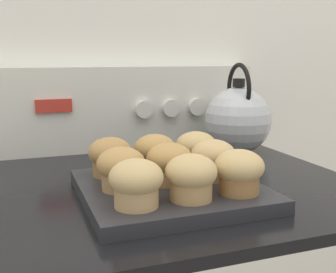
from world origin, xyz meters
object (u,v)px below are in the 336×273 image
object	(u,v)px
muffin_r1_c0	(121,168)
muffin_r0_c1	(191,177)
muffin_pan	(169,190)
tea_kettle	(237,119)
muffin_r1_c2	(213,159)
muffin_r1_c1	(170,163)
muffin_r0_c2	(239,171)
muffin_r0_c0	(136,183)
muffin_r2_c0	(110,156)
muffin_r2_c1	(155,152)
muffin_r2_c2	(196,149)

from	to	relation	value
muffin_r1_c0	muffin_r0_c1	bearing A→B (deg)	-43.99
muffin_pan	tea_kettle	distance (m)	0.37
muffin_r1_c2	muffin_r0_c1	bearing A→B (deg)	-132.34
muffin_r1_c0	muffin_r1_c1	bearing A→B (deg)	2.85
muffin_r0_c2	muffin_r1_c0	size ratio (longest dim) A/B	1.00
muffin_r0_c0	muffin_r1_c1	distance (m)	0.12
muffin_r0_c0	muffin_r1_c2	world-z (taller)	same
muffin_r2_c0	tea_kettle	xyz separation A→B (m)	(0.34, 0.16, 0.03)
muffin_r1_c0	muffin_r1_c2	distance (m)	0.16
muffin_pan	tea_kettle	xyz separation A→B (m)	(0.26, 0.24, 0.07)
muffin_r0_c2	tea_kettle	xyz separation A→B (m)	(0.18, 0.33, 0.03)
muffin_pan	muffin_r2_c0	size ratio (longest dim) A/B	3.74
muffin_r2_c1	tea_kettle	size ratio (longest dim) A/B	0.36
muffin_r1_c0	muffin_r1_c1	xyz separation A→B (m)	(0.08, 0.00, 0.00)
muffin_r0_c2	muffin_r1_c0	xyz separation A→B (m)	(-0.17, 0.08, 0.00)
muffin_r0_c1	muffin_r1_c2	size ratio (longest dim) A/B	1.00
muffin_r0_c1	muffin_r0_c2	xyz separation A→B (m)	(0.08, 0.00, 0.00)
muffin_r1_c2	muffin_r2_c1	size ratio (longest dim) A/B	1.00
muffin_pan	muffin_r2_c0	xyz separation A→B (m)	(-0.08, 0.08, 0.05)
muffin_r2_c0	muffin_r0_c2	bearing A→B (deg)	-45.00
muffin_r0_c0	muffin_pan	bearing A→B (deg)	46.40
muffin_r0_c0	tea_kettle	world-z (taller)	tea_kettle
muffin_pan	muffin_r0_c0	bearing A→B (deg)	-133.60
tea_kettle	muffin_r1_c0	bearing A→B (deg)	-144.46
muffin_r0_c0	muffin_r0_c1	size ratio (longest dim) A/B	1.00
muffin_r0_c1	muffin_r1_c2	bearing A→B (deg)	47.66
muffin_r0_c2	tea_kettle	distance (m)	0.37
muffin_r0_c2	muffin_r2_c0	xyz separation A→B (m)	(-0.16, 0.16, 0.00)
muffin_r2_c1	muffin_r1_c2	bearing A→B (deg)	-46.46
muffin_r1_c0	tea_kettle	bearing A→B (deg)	35.54
muffin_r1_c0	muffin_r2_c1	size ratio (longest dim) A/B	1.00
muffin_r0_c0	muffin_r2_c1	world-z (taller)	same
muffin_r2_c0	muffin_r2_c1	distance (m)	0.08
muffin_pan	muffin_r1_c2	size ratio (longest dim) A/B	3.74
muffin_pan	muffin_r1_c0	size ratio (longest dim) A/B	3.74
muffin_pan	muffin_r1_c2	distance (m)	0.09
muffin_r0_c2	tea_kettle	bearing A→B (deg)	61.16
muffin_r2_c1	tea_kettle	world-z (taller)	tea_kettle
muffin_r0_c2	muffin_r1_c2	bearing A→B (deg)	92.23
muffin_r0_c1	tea_kettle	size ratio (longest dim) A/B	0.36
muffin_r0_c1	muffin_r2_c2	distance (m)	0.19
muffin_r2_c0	muffin_r1_c1	bearing A→B (deg)	-44.93
muffin_r0_c1	muffin_r2_c1	distance (m)	0.17
tea_kettle	muffin_r2_c2	bearing A→B (deg)	-137.96
muffin_r0_c0	muffin_r0_c2	xyz separation A→B (m)	(0.17, 0.00, 0.00)
muffin_pan	muffin_r0_c2	distance (m)	0.13
muffin_r0_c1	muffin_r2_c0	size ratio (longest dim) A/B	1.00
muffin_r0_c1	muffin_r2_c0	distance (m)	0.19
muffin_r0_c1	muffin_r1_c0	size ratio (longest dim) A/B	1.00
muffin_r1_c0	muffin_r0_c2	bearing A→B (deg)	-25.51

